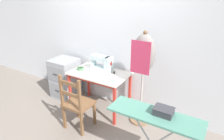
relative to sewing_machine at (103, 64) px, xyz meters
The scene contains 12 objects.
ground_plane 0.92m from the sewing_machine, 93.30° to the right, with size 14.00×14.00×0.00m, color gray.
wall_back 0.53m from the sewing_machine, 94.19° to the left, with size 10.00×0.05×2.55m.
sewing_table 0.24m from the sewing_machine, 104.12° to the right, with size 0.99×0.61×0.71m.
sewing_machine is the anchor object (origin of this frame).
fabric_bowl 0.42m from the sewing_machine, 160.23° to the right, with size 0.13×0.13×0.04m.
scissors 0.44m from the sewing_machine, 29.58° to the right, with size 0.11×0.10×0.01m.
thread_spool_near_machine 0.23m from the sewing_machine, ahead, with size 0.04×0.04×0.04m.
wooden_chair 0.80m from the sewing_machine, 91.31° to the right, with size 0.40×0.38×0.91m.
filing_cabinet 0.98m from the sewing_machine, behind, with size 0.46×0.47×0.78m.
dress_form 0.79m from the sewing_machine, ahead, with size 0.34×0.32×1.50m.
ironing_board 1.52m from the sewing_machine, 35.17° to the right, with size 1.01×0.32×0.82m.
storage_box 1.55m from the sewing_machine, 32.28° to the right, with size 0.21×0.16×0.08m.
Camera 1 is at (1.78, -2.23, 2.06)m, focal length 32.00 mm.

